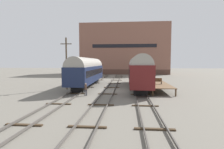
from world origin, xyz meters
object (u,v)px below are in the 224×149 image
train_car_navy (87,70)px  utility_pole (66,63)px  person_worker (86,88)px  bench (157,81)px  train_car_maroon (138,70)px

train_car_navy → utility_pole: (-2.64, -2.95, 1.38)m
person_worker → utility_pole: bearing=129.9°
train_car_navy → person_worker: (1.70, -8.15, -1.88)m
bench → train_car_maroon: bearing=134.6°
person_worker → utility_pole: 7.51m
bench → utility_pole: size_ratio=0.17×
train_car_maroon → train_car_navy: 8.76m
bench → person_worker: bearing=-153.8°
train_car_maroon → utility_pole: bearing=-168.3°
bench → person_worker: bench is taller
person_worker → train_car_maroon: bearing=47.0°
train_car_maroon → person_worker: (-7.05, -7.56, -2.06)m
train_car_maroon → bench: 4.16m
train_car_navy → bench: bearing=-16.2°
utility_pole → person_worker: bearing=-50.1°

